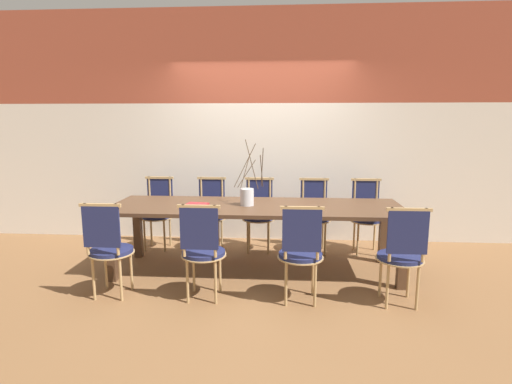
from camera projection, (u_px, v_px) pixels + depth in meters
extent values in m
plane|color=brown|center=(256.00, 271.00, 4.57)|extent=(16.00, 16.00, 0.00)
cube|color=beige|center=(262.00, 173.00, 5.69)|extent=(12.00, 0.06, 1.93)
cube|color=brown|center=(263.00, 55.00, 5.41)|extent=(12.00, 0.06, 1.27)
cube|color=#4C3321|center=(256.00, 207.00, 4.44)|extent=(3.23, 0.99, 0.04)
cube|color=#4C3321|center=(111.00, 248.00, 4.22)|extent=(0.09, 0.09, 0.73)
cube|color=#4C3321|center=(403.00, 254.00, 4.02)|extent=(0.09, 0.09, 0.73)
cube|color=#4C3321|center=(138.00, 229.00, 4.99)|extent=(0.09, 0.09, 0.73)
cube|color=#4C3321|center=(384.00, 233.00, 4.78)|extent=(0.09, 0.09, 0.73)
cylinder|color=#1E234C|center=(111.00, 250.00, 3.86)|extent=(0.41, 0.41, 0.04)
cylinder|color=tan|center=(112.00, 253.00, 3.87)|extent=(0.43, 0.43, 0.01)
cylinder|color=tan|center=(106.00, 268.00, 4.04)|extent=(0.03, 0.03, 0.43)
cylinder|color=tan|center=(131.00, 269.00, 4.02)|extent=(0.03, 0.03, 0.43)
cylinder|color=tan|center=(93.00, 278.00, 3.78)|extent=(0.03, 0.03, 0.43)
cylinder|color=tan|center=(121.00, 279.00, 3.76)|extent=(0.03, 0.03, 0.43)
cylinder|color=tan|center=(87.00, 229.00, 3.66)|extent=(0.03, 0.03, 0.48)
cylinder|color=tan|center=(117.00, 230.00, 3.64)|extent=(0.03, 0.03, 0.48)
cube|color=#1E234C|center=(101.00, 227.00, 3.64)|extent=(0.35, 0.02, 0.39)
cube|color=tan|center=(100.00, 205.00, 3.61)|extent=(0.39, 0.03, 0.03)
cylinder|color=#1E234C|center=(204.00, 253.00, 3.80)|extent=(0.41, 0.41, 0.04)
cylinder|color=tan|center=(204.00, 255.00, 3.80)|extent=(0.43, 0.43, 0.01)
cylinder|color=tan|center=(194.00, 270.00, 3.98)|extent=(0.03, 0.03, 0.43)
cylinder|color=tan|center=(220.00, 271.00, 3.96)|extent=(0.03, 0.03, 0.43)
cylinder|color=tan|center=(187.00, 281.00, 3.72)|extent=(0.03, 0.03, 0.43)
cylinder|color=tan|center=(216.00, 282.00, 3.70)|extent=(0.03, 0.03, 0.43)
cylinder|color=tan|center=(184.00, 231.00, 3.59)|extent=(0.03, 0.03, 0.48)
cylinder|color=tan|center=(215.00, 232.00, 3.58)|extent=(0.03, 0.03, 0.48)
cube|color=#1E234C|center=(199.00, 229.00, 3.58)|extent=(0.35, 0.02, 0.39)
cube|color=tan|center=(199.00, 207.00, 3.55)|extent=(0.39, 0.03, 0.03)
cylinder|color=#1E234C|center=(300.00, 255.00, 3.74)|extent=(0.41, 0.41, 0.04)
cylinder|color=tan|center=(300.00, 257.00, 3.74)|extent=(0.43, 0.43, 0.01)
cylinder|color=tan|center=(286.00, 273.00, 3.92)|extent=(0.03, 0.03, 0.43)
cylinder|color=tan|center=(313.00, 274.00, 3.90)|extent=(0.03, 0.03, 0.43)
cylinder|color=tan|center=(286.00, 284.00, 3.66)|extent=(0.03, 0.03, 0.43)
cylinder|color=tan|center=(315.00, 284.00, 3.64)|extent=(0.03, 0.03, 0.43)
cylinder|color=tan|center=(286.00, 233.00, 3.53)|extent=(0.03, 0.03, 0.48)
cylinder|color=tan|center=(318.00, 233.00, 3.51)|extent=(0.03, 0.03, 0.48)
cube|color=#1E234C|center=(302.00, 231.00, 3.51)|extent=(0.35, 0.02, 0.39)
cube|color=tan|center=(302.00, 208.00, 3.48)|extent=(0.39, 0.03, 0.03)
cylinder|color=#1E234C|center=(400.00, 257.00, 3.68)|extent=(0.41, 0.41, 0.04)
cylinder|color=tan|center=(400.00, 259.00, 3.68)|extent=(0.43, 0.43, 0.01)
cylinder|color=tan|center=(380.00, 275.00, 3.86)|extent=(0.03, 0.03, 0.43)
cylinder|color=tan|center=(408.00, 276.00, 3.84)|extent=(0.03, 0.03, 0.43)
cylinder|color=tan|center=(387.00, 286.00, 3.60)|extent=(0.03, 0.03, 0.43)
cylinder|color=tan|center=(418.00, 287.00, 3.58)|extent=(0.03, 0.03, 0.43)
cylinder|color=tan|center=(391.00, 235.00, 3.47)|extent=(0.03, 0.03, 0.48)
cylinder|color=tan|center=(424.00, 235.00, 3.45)|extent=(0.03, 0.03, 0.48)
cube|color=#1E234C|center=(408.00, 233.00, 3.45)|extent=(0.35, 0.02, 0.39)
cube|color=tan|center=(409.00, 210.00, 3.42)|extent=(0.39, 0.03, 0.03)
cylinder|color=#1E234C|center=(157.00, 216.00, 5.30)|extent=(0.41, 0.41, 0.04)
cylinder|color=tan|center=(157.00, 217.00, 5.30)|extent=(0.43, 0.43, 0.01)
cylinder|color=tan|center=(164.00, 236.00, 5.20)|extent=(0.03, 0.03, 0.43)
cylinder|color=tan|center=(145.00, 235.00, 5.21)|extent=(0.03, 0.03, 0.43)
cylinder|color=tan|center=(170.00, 230.00, 5.46)|extent=(0.03, 0.03, 0.43)
cylinder|color=tan|center=(151.00, 230.00, 5.48)|extent=(0.03, 0.03, 0.43)
cylinder|color=tan|center=(170.00, 194.00, 5.41)|extent=(0.03, 0.03, 0.48)
cylinder|color=tan|center=(150.00, 194.00, 5.43)|extent=(0.03, 0.03, 0.48)
cube|color=#1E234C|center=(160.00, 192.00, 5.42)|extent=(0.35, 0.02, 0.39)
cube|color=tan|center=(159.00, 178.00, 5.38)|extent=(0.39, 0.03, 0.03)
cylinder|color=#1E234C|center=(210.00, 216.00, 5.25)|extent=(0.41, 0.41, 0.04)
cylinder|color=tan|center=(210.00, 218.00, 5.25)|extent=(0.43, 0.43, 0.01)
cylinder|color=tan|center=(219.00, 237.00, 5.15)|extent=(0.03, 0.03, 0.43)
cylinder|color=tan|center=(198.00, 236.00, 5.17)|extent=(0.03, 0.03, 0.43)
cylinder|color=tan|center=(222.00, 231.00, 5.41)|extent=(0.03, 0.03, 0.43)
cylinder|color=tan|center=(202.00, 231.00, 5.43)|extent=(0.03, 0.03, 0.43)
cylinder|color=tan|center=(222.00, 195.00, 5.36)|extent=(0.03, 0.03, 0.48)
cylinder|color=tan|center=(201.00, 195.00, 5.38)|extent=(0.03, 0.03, 0.48)
cube|color=#1E234C|center=(212.00, 193.00, 5.37)|extent=(0.35, 0.02, 0.39)
cube|color=tan|center=(212.00, 178.00, 5.33)|extent=(0.39, 0.03, 0.03)
cylinder|color=#1E234C|center=(259.00, 217.00, 5.20)|extent=(0.41, 0.41, 0.04)
cylinder|color=tan|center=(259.00, 219.00, 5.21)|extent=(0.43, 0.43, 0.01)
cylinder|color=tan|center=(268.00, 238.00, 5.11)|extent=(0.03, 0.03, 0.43)
cylinder|color=tan|center=(248.00, 237.00, 5.12)|extent=(0.03, 0.03, 0.43)
cylinder|color=tan|center=(269.00, 232.00, 5.37)|extent=(0.03, 0.03, 0.43)
cylinder|color=tan|center=(249.00, 232.00, 5.38)|extent=(0.03, 0.03, 0.43)
cylinder|color=tan|center=(270.00, 195.00, 5.32)|extent=(0.03, 0.03, 0.48)
cylinder|color=tan|center=(249.00, 195.00, 5.34)|extent=(0.03, 0.03, 0.48)
cube|color=#1E234C|center=(259.00, 194.00, 5.33)|extent=(0.35, 0.02, 0.39)
cube|color=tan|center=(259.00, 179.00, 5.29)|extent=(0.39, 0.03, 0.03)
cylinder|color=#1E234C|center=(314.00, 218.00, 5.16)|extent=(0.41, 0.41, 0.04)
cylinder|color=tan|center=(314.00, 220.00, 5.16)|extent=(0.43, 0.43, 0.01)
cylinder|color=tan|center=(325.00, 239.00, 5.06)|extent=(0.03, 0.03, 0.43)
cylinder|color=tan|center=(304.00, 238.00, 5.07)|extent=(0.03, 0.03, 0.43)
cylinder|color=tan|center=(323.00, 233.00, 5.32)|extent=(0.03, 0.03, 0.43)
cylinder|color=tan|center=(303.00, 233.00, 5.34)|extent=(0.03, 0.03, 0.43)
cylinder|color=tan|center=(325.00, 196.00, 5.27)|extent=(0.03, 0.03, 0.48)
cylinder|color=tan|center=(303.00, 196.00, 5.29)|extent=(0.03, 0.03, 0.48)
cube|color=#1E234C|center=(314.00, 194.00, 5.28)|extent=(0.35, 0.02, 0.39)
cube|color=tan|center=(314.00, 179.00, 5.24)|extent=(0.39, 0.03, 0.03)
cylinder|color=#1E234C|center=(367.00, 219.00, 5.11)|extent=(0.41, 0.41, 0.04)
cylinder|color=tan|center=(367.00, 221.00, 5.11)|extent=(0.43, 0.43, 0.01)
cylinder|color=tan|center=(379.00, 240.00, 5.01)|extent=(0.03, 0.03, 0.43)
cylinder|color=tan|center=(358.00, 239.00, 5.03)|extent=(0.03, 0.03, 0.43)
cylinder|color=tan|center=(374.00, 234.00, 5.27)|extent=(0.03, 0.03, 0.43)
cylinder|color=tan|center=(354.00, 234.00, 5.29)|extent=(0.03, 0.03, 0.43)
cylinder|color=tan|center=(376.00, 197.00, 5.23)|extent=(0.03, 0.03, 0.48)
cylinder|color=tan|center=(354.00, 197.00, 5.24)|extent=(0.03, 0.03, 0.48)
cube|color=#1E234C|center=(365.00, 195.00, 5.24)|extent=(0.35, 0.02, 0.39)
cube|color=tan|center=(366.00, 180.00, 5.20)|extent=(0.39, 0.03, 0.03)
cylinder|color=silver|center=(247.00, 197.00, 4.41)|extent=(0.15, 0.15, 0.19)
cylinder|color=brown|center=(245.00, 166.00, 4.47)|extent=(0.25, 0.08, 0.49)
cylinder|color=brown|center=(262.00, 168.00, 4.36)|extent=(0.05, 0.34, 0.46)
cylinder|color=brown|center=(247.00, 174.00, 4.47)|extent=(0.21, 0.04, 0.31)
cylinder|color=brown|center=(245.00, 171.00, 4.41)|extent=(0.11, 0.06, 0.38)
cylinder|color=brown|center=(262.00, 172.00, 4.34)|extent=(0.02, 0.33, 0.39)
cylinder|color=brown|center=(252.00, 165.00, 4.28)|extent=(0.14, 0.13, 0.55)
cube|color=#842D8C|center=(196.00, 207.00, 4.33)|extent=(0.22, 0.17, 0.02)
cube|color=maroon|center=(197.00, 205.00, 4.32)|extent=(0.25, 0.22, 0.02)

